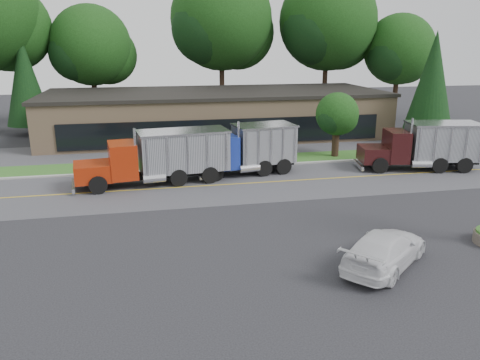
% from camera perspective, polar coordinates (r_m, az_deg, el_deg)
% --- Properties ---
extents(ground, '(140.00, 140.00, 0.00)m').
position_cam_1_polar(ground, '(21.90, 2.32, -7.37)').
color(ground, '#35353A').
rests_on(ground, ground).
extents(road, '(60.00, 8.00, 0.02)m').
position_cam_1_polar(road, '(30.17, -1.78, -0.59)').
color(road, slate).
rests_on(road, ground).
extents(center_line, '(60.00, 0.12, 0.01)m').
position_cam_1_polar(center_line, '(30.17, -1.78, -0.59)').
color(center_line, gold).
rests_on(center_line, ground).
extents(curb, '(60.00, 0.30, 0.12)m').
position_cam_1_polar(curb, '(34.16, -2.99, 1.43)').
color(curb, '#9E9E99').
rests_on(curb, ground).
extents(grass_verge, '(60.00, 3.40, 0.03)m').
position_cam_1_polar(grass_verge, '(35.88, -3.43, 2.16)').
color(grass_verge, '#285D20').
rests_on(grass_verge, ground).
extents(far_parking, '(60.00, 7.00, 0.02)m').
position_cam_1_polar(far_parking, '(40.70, -4.45, 3.86)').
color(far_parking, slate).
rests_on(far_parking, ground).
extents(strip_mall, '(32.00, 12.00, 4.00)m').
position_cam_1_polar(strip_mall, '(46.46, -2.99, 7.97)').
color(strip_mall, tan).
rests_on(strip_mall, ground).
extents(tree_far_b, '(8.92, 8.39, 12.72)m').
position_cam_1_polar(tree_far_b, '(53.77, -17.54, 14.96)').
color(tree_far_b, '#382619').
rests_on(tree_far_b, ground).
extents(tree_far_c, '(11.81, 11.11, 16.84)m').
position_cam_1_polar(tree_far_c, '(54.37, -2.12, 18.46)').
color(tree_far_c, '#382619').
rests_on(tree_far_c, ground).
extents(tree_far_d, '(11.62, 10.93, 16.57)m').
position_cam_1_polar(tree_far_d, '(56.66, 10.74, 17.94)').
color(tree_far_d, '#382619').
rests_on(tree_far_d, ground).
extents(tree_far_e, '(8.44, 7.94, 12.03)m').
position_cam_1_polar(tree_far_e, '(58.29, 18.86, 14.47)').
color(tree_far_e, '#382619').
rests_on(tree_far_e, ground).
extents(evergreen_left, '(4.25, 4.25, 9.66)m').
position_cam_1_polar(evergreen_left, '(50.79, -24.71, 11.00)').
color(evergreen_left, '#382619').
rests_on(evergreen_left, ground).
extents(evergreen_right, '(4.34, 4.34, 9.87)m').
position_cam_1_polar(evergreen_right, '(45.08, 22.36, 10.91)').
color(evergreen_right, '#382619').
rests_on(evergreen_right, ground).
extents(tree_verge, '(3.58, 3.37, 5.10)m').
position_cam_1_polar(tree_verge, '(37.99, 11.79, 7.64)').
color(tree_verge, '#382619').
rests_on(tree_verge, ground).
extents(dump_truck_red, '(10.08, 3.74, 3.36)m').
position_cam_1_polar(dump_truck_red, '(30.61, -9.36, 2.96)').
color(dump_truck_red, black).
rests_on(dump_truck_red, ground).
extents(dump_truck_blue, '(7.20, 3.56, 3.36)m').
position_cam_1_polar(dump_truck_blue, '(32.54, 1.34, 3.95)').
color(dump_truck_blue, black).
rests_on(dump_truck_blue, ground).
extents(dump_truck_maroon, '(8.62, 4.08, 3.36)m').
position_cam_1_polar(dump_truck_maroon, '(36.07, 21.74, 4.03)').
color(dump_truck_maroon, black).
rests_on(dump_truck_maroon, ground).
extents(rally_car, '(5.29, 4.92, 1.50)m').
position_cam_1_polar(rally_car, '(20.12, 17.23, -8.05)').
color(rally_car, silver).
rests_on(rally_car, ground).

